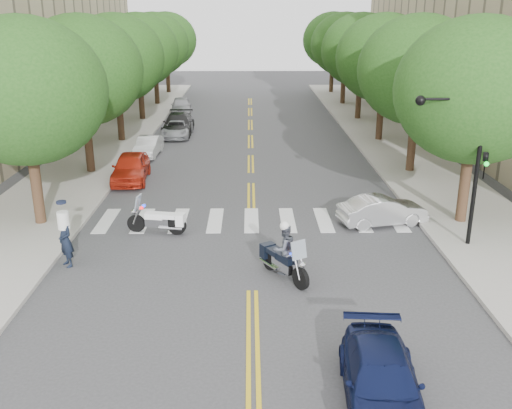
{
  "coord_description": "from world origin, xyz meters",
  "views": [
    {
      "loc": [
        -0.07,
        -16.39,
        8.54
      ],
      "look_at": [
        0.18,
        4.79,
        1.3
      ],
      "focal_mm": 40.0,
      "sensor_mm": 36.0,
      "label": 1
    }
  ],
  "objects_px": {
    "motorcycle_parked": "(162,221)",
    "sedan_blue": "(382,381)",
    "officer_standing": "(66,240)",
    "motorcycle_police": "(283,253)",
    "convertible": "(383,211)"
  },
  "relations": [
    {
      "from": "sedan_blue",
      "to": "motorcycle_parked",
      "type": "bearing_deg",
      "value": 125.96
    },
    {
      "from": "convertible",
      "to": "motorcycle_parked",
      "type": "bearing_deg",
      "value": 82.15
    },
    {
      "from": "motorcycle_police",
      "to": "convertible",
      "type": "xyz_separation_m",
      "value": [
        4.45,
        4.99,
        -0.3
      ]
    },
    {
      "from": "officer_standing",
      "to": "motorcycle_parked",
      "type": "bearing_deg",
      "value": 96.2
    },
    {
      "from": "motorcycle_police",
      "to": "sedan_blue",
      "type": "bearing_deg",
      "value": 73.99
    },
    {
      "from": "motorcycle_parked",
      "to": "officer_standing",
      "type": "bearing_deg",
      "value": 146.54
    },
    {
      "from": "officer_standing",
      "to": "motorcycle_police",
      "type": "bearing_deg",
      "value": 41.83
    },
    {
      "from": "motorcycle_parked",
      "to": "sedan_blue",
      "type": "bearing_deg",
      "value": -138.55
    },
    {
      "from": "motorcycle_parked",
      "to": "sedan_blue",
      "type": "xyz_separation_m",
      "value": [
        6.5,
        -10.6,
        0.07
      ]
    },
    {
      "from": "motorcycle_police",
      "to": "officer_standing",
      "type": "xyz_separation_m",
      "value": [
        -7.51,
        1.03,
        0.06
      ]
    },
    {
      "from": "motorcycle_parked",
      "to": "officer_standing",
      "type": "height_order",
      "value": "officer_standing"
    },
    {
      "from": "motorcycle_parked",
      "to": "convertible",
      "type": "relative_size",
      "value": 0.66
    },
    {
      "from": "convertible",
      "to": "sedan_blue",
      "type": "relative_size",
      "value": 0.87
    },
    {
      "from": "motorcycle_police",
      "to": "motorcycle_parked",
      "type": "height_order",
      "value": "motorcycle_police"
    },
    {
      "from": "convertible",
      "to": "sedan_blue",
      "type": "height_order",
      "value": "sedan_blue"
    }
  ]
}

